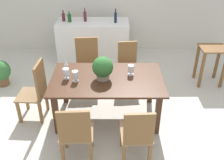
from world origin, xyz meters
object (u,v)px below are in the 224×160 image
Objects in this scene: crystal_vase_right at (132,69)px; wine_bottle_dark at (86,16)px; chair_far_left at (88,61)px; chair_near_left at (76,132)px; crystal_vase_left at (67,72)px; wine_bottle_amber at (71,18)px; wine_glass at (67,63)px; potted_plant_floor at (2,72)px; dining_table at (108,84)px; flower_centerpiece at (104,68)px; chair_near_right at (138,134)px; wine_bottle_green at (65,17)px; kitchen_counter at (94,41)px; chair_far_right at (129,63)px; side_table at (212,59)px; wine_bottle_tall at (117,17)px; crystal_vase_center_near at (76,75)px; chair_head_end at (37,89)px.

crystal_vase_right is 0.57× the size of wine_bottle_dark.
chair_far_left is 1.98m from chair_near_left.
chair_near_left is 1.06m from crystal_vase_left.
crystal_vase_left is at bearing -172.77° from crystal_vase_right.
crystal_vase_right is at bearing -58.45° from wine_bottle_amber.
potted_plant_floor is at bearing 154.63° from wine_glass.
wine_bottle_dark reaches higher than wine_bottle_amber.
dining_table is 4.77× the size of flower_centerpiece.
chair_far_left is 1.09m from crystal_vase_left.
flower_centerpiece is at bearing -66.94° from chair_near_right.
chair_far_left is 1.83× the size of potted_plant_floor.
flower_centerpiece is at bearing -66.87° from wine_bottle_green.
potted_plant_floor is (-2.14, 1.00, -0.34)m from dining_table.
dining_table is 0.78m from wine_glass.
chair_near_right is at bearing -76.41° from kitchen_counter.
wine_bottle_green reaches higher than dining_table.
wine_bottle_dark is at bearing 121.44° from chair_far_right.
wine_bottle_dark is at bearing 156.88° from side_table.
wine_glass is 0.48× the size of wine_bottle_dark.
chair_far_left is 3.19× the size of wine_bottle_tall.
chair_far_right is 1.80m from wine_bottle_amber.
flower_centerpiece reaches higher than crystal_vase_left.
dining_table is 12.27× the size of wine_glass.
kitchen_counter is (-0.36, 2.17, -0.17)m from dining_table.
crystal_vase_center_near is at bearing -98.25° from chair_far_left.
chair_far_right is at bearing -92.05° from chair_near_right.
side_table is (3.06, -1.11, -0.49)m from wine_bottle_green.
chair_near_left is 1.72× the size of potted_plant_floor.
chair_far_right is at bearing 89.35° from crystal_vase_right.
wine_bottle_amber reaches higher than potted_plant_floor.
wine_bottle_green is at bearing 99.77° from crystal_vase_left.
wine_glass is at bearing -52.53° from chair_near_right.
chair_far_left is 1.44m from wine_bottle_green.
crystal_vase_left is 1.02m from crystal_vase_right.
chair_head_end is at bearing -160.90° from side_table.
crystal_vase_left is (-0.24, 0.97, 0.35)m from chair_near_left.
chair_far_left is 6.88× the size of wine_glass.
chair_near_left is at bearing -93.93° from chair_far_left.
chair_far_right is (0.80, -0.01, -0.04)m from chair_far_left.
side_table is at bearing 28.24° from dining_table.
wine_bottle_amber is 1.86m from potted_plant_floor.
wine_bottle_amber reaches higher than chair_near_left.
crystal_vase_left is at bearing -141.18° from chair_far_right.
wine_bottle_dark is (0.62, 2.20, 0.51)m from chair_head_end.
kitchen_counter reaches higher than crystal_vase_center_near.
wine_glass is at bearing 117.40° from crystal_vase_center_near.
crystal_vase_left is at bearing -80.23° from wine_bottle_green.
potted_plant_floor is at bearing -132.27° from chair_head_end.
kitchen_counter is (0.03, 3.15, -0.04)m from chair_near_left.
wine_bottle_dark reaches higher than chair_far_right.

